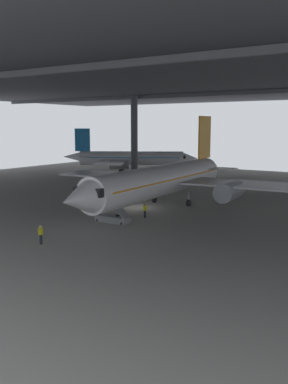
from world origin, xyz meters
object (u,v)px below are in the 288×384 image
Objects in this scene: crew_worker_by_stairs at (145,210)px; airplane_distant at (129,158)px; crew_worker_near_nose at (41,233)px; airplane_main at (163,180)px; boarding_stairs at (112,215)px.

airplane_distant is (-29.74, 40.04, 2.22)m from crew_worker_by_stairs.
crew_worker_near_nose is 0.06× the size of airplane_distant.
airplane_main is at bearing -49.58° from airplane_distant.
boarding_stairs is 4.16m from crew_worker_by_stairs.
crew_worker_near_nose is 14.52m from crew_worker_by_stairs.
boarding_stairs is 2.87× the size of crew_worker_by_stairs.
airplane_main is at bearing 102.60° from crew_worker_by_stairs.
crew_worker_near_nose is (-0.33, -21.35, -2.54)m from airplane_main.
airplane_main is 7.58m from crew_worker_by_stairs.
airplane_distant is (-28.18, 33.09, -0.38)m from airplane_main.
crew_worker_near_nose reaches higher than crew_worker_by_stairs.
boarding_stairs is 2.73× the size of crew_worker_near_nose.
boarding_stairs reaches higher than crew_worker_by_stairs.
airplane_distant reaches higher than crew_worker_by_stairs.
airplane_main reaches higher than boarding_stairs.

